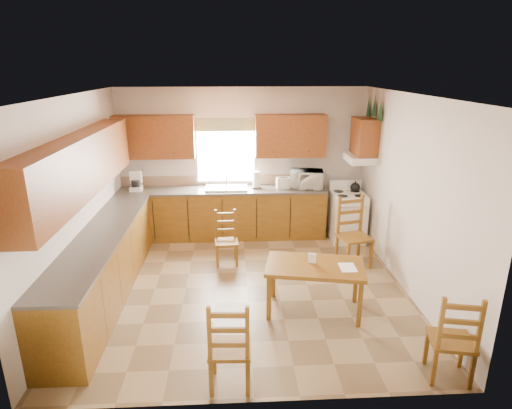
{
  "coord_description": "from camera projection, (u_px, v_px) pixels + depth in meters",
  "views": [
    {
      "loc": [
        -0.17,
        -5.53,
        3.05
      ],
      "look_at": [
        0.15,
        0.3,
        1.15
      ],
      "focal_mm": 30.0,
      "sensor_mm": 36.0,
      "label": 1
    }
  ],
  "objects": [
    {
      "name": "lower_cab_left",
      "position": [
        104.0,
        267.0,
        5.83
      ],
      "size": [
        0.6,
        3.6,
        0.88
      ],
      "primitive_type": "cube",
      "color": "brown",
      "rests_on": "floor"
    },
    {
      "name": "window_pane",
      "position": [
        226.0,
        152.0,
        7.81
      ],
      "size": [
        1.05,
        0.01,
        1.1
      ],
      "primitive_type": "cube",
      "color": "white",
      "rests_on": "wall_back"
    },
    {
      "name": "toaster",
      "position": [
        283.0,
        183.0,
        7.78
      ],
      "size": [
        0.26,
        0.19,
        0.2
      ],
      "primitive_type": "cube",
      "rotation": [
        0.0,
        0.0,
        0.14
      ],
      "color": "silver",
      "rests_on": "counter_back"
    },
    {
      "name": "chair_near_right",
      "position": [
        452.0,
        335.0,
        4.27
      ],
      "size": [
        0.48,
        0.47,
        0.98
      ],
      "primitive_type": "cube",
      "rotation": [
        0.0,
        0.0,
        2.94
      ],
      "color": "brown",
      "rests_on": "floor"
    },
    {
      "name": "backsplash",
      "position": [
        222.0,
        180.0,
        8.0
      ],
      "size": [
        3.75,
        0.01,
        0.18
      ],
      "primitive_type": "cube",
      "color": "#947459",
      "rests_on": "counter_back"
    },
    {
      "name": "wall_back",
      "position": [
        242.0,
        162.0,
        7.92
      ],
      "size": [
        4.5,
        4.5,
        0.0
      ],
      "primitive_type": "plane",
      "color": "beige",
      "rests_on": "floor"
    },
    {
      "name": "counter_left",
      "position": [
        100.0,
        235.0,
        5.68
      ],
      "size": [
        0.63,
        3.6,
        0.04
      ],
      "primitive_type": "cube",
      "color": "#4D4740",
      "rests_on": "lower_cab_left"
    },
    {
      "name": "dining_table",
      "position": [
        314.0,
        288.0,
        5.5
      ],
      "size": [
        1.34,
        0.92,
        0.66
      ],
      "primitive_type": "cube",
      "rotation": [
        0.0,
        0.0,
        -0.19
      ],
      "color": "brown",
      "rests_on": "floor"
    },
    {
      "name": "ceiling",
      "position": [
        245.0,
        95.0,
        5.37
      ],
      "size": [
        4.5,
        4.5,
        0.0
      ],
      "primitive_type": "plane",
      "color": "#975E32",
      "rests_on": "floor"
    },
    {
      "name": "sink_basin",
      "position": [
        226.0,
        188.0,
        7.75
      ],
      "size": [
        0.75,
        0.45,
        0.04
      ],
      "primitive_type": "cube",
      "color": "silver",
      "rests_on": "counter_back"
    },
    {
      "name": "wall_right",
      "position": [
        409.0,
        195.0,
        5.9
      ],
      "size": [
        4.5,
        4.5,
        0.0
      ],
      "primitive_type": "plane",
      "color": "beige",
      "rests_on": "floor"
    },
    {
      "name": "table_paper",
      "position": [
        348.0,
        267.0,
        5.32
      ],
      "size": [
        0.2,
        0.27,
        0.0
      ],
      "primitive_type": "cube",
      "rotation": [
        0.0,
        0.0,
        -0.02
      ],
      "color": "white",
      "rests_on": "dining_table"
    },
    {
      "name": "window_valance",
      "position": [
        225.0,
        124.0,
        7.64
      ],
      "size": [
        1.19,
        0.01,
        0.24
      ],
      "primitive_type": "cube",
      "color": "#405A2C",
      "rests_on": "wall_back"
    },
    {
      "name": "window_frame",
      "position": [
        226.0,
        152.0,
        7.82
      ],
      "size": [
        1.13,
        0.02,
        1.18
      ],
      "primitive_type": "cube",
      "color": "silver",
      "rests_on": "wall_back"
    },
    {
      "name": "range_hood",
      "position": [
        360.0,
        158.0,
        7.41
      ],
      "size": [
        0.44,
        0.62,
        0.12
      ],
      "primitive_type": "cube",
      "color": "silver",
      "rests_on": "wall_right"
    },
    {
      "name": "upper_cab_left",
      "position": [
        81.0,
        165.0,
        5.38
      ],
      "size": [
        0.33,
        3.6,
        0.75
      ],
      "primitive_type": "cube",
      "color": "brown",
      "rests_on": "wall_left"
    },
    {
      "name": "chair_far_right",
      "position": [
        355.0,
        233.0,
        6.7
      ],
      "size": [
        0.55,
        0.54,
        1.1
      ],
      "primitive_type": "cube",
      "rotation": [
        0.0,
        0.0,
        0.24
      ],
      "color": "brown",
      "rests_on": "floor"
    },
    {
      "name": "counter_back",
      "position": [
        222.0,
        190.0,
        7.76
      ],
      "size": [
        3.75,
        0.63,
        0.04
      ],
      "primitive_type": "cube",
      "color": "#4D4740",
      "rests_on": "lower_cab_back"
    },
    {
      "name": "upper_cab_back_right",
      "position": [
        290.0,
        136.0,
        7.66
      ],
      "size": [
        1.25,
        0.33,
        0.75
      ],
      "primitive_type": "cube",
      "color": "brown",
      "rests_on": "wall_back"
    },
    {
      "name": "wall_left",
      "position": [
        77.0,
        200.0,
        5.67
      ],
      "size": [
        4.5,
        4.5,
        0.0
      ],
      "primitive_type": "plane",
      "color": "beige",
      "rests_on": "floor"
    },
    {
      "name": "wall_front",
      "position": [
        255.0,
        275.0,
        3.65
      ],
      "size": [
        4.5,
        4.5,
        0.0
      ],
      "primitive_type": "plane",
      "color": "beige",
      "rests_on": "floor"
    },
    {
      "name": "upper_cab_stove",
      "position": [
        364.0,
        136.0,
        7.29
      ],
      "size": [
        0.33,
        0.62,
        0.62
      ],
      "primitive_type": "cube",
      "color": "brown",
      "rests_on": "wall_right"
    },
    {
      "name": "lower_cab_back",
      "position": [
        223.0,
        214.0,
        7.9
      ],
      "size": [
        3.75,
        0.6,
        0.88
      ],
      "primitive_type": "cube",
      "color": "brown",
      "rests_on": "floor"
    },
    {
      "name": "pine_decal_a",
      "position": [
        381.0,
        110.0,
        6.85
      ],
      "size": [
        0.22,
        0.22,
        0.36
      ],
      "primitive_type": "cone",
      "color": "#194525",
      "rests_on": "wall_right"
    },
    {
      "name": "chair_near_left",
      "position": [
        230.0,
        342.0,
        4.15
      ],
      "size": [
        0.43,
        0.41,
        0.98
      ],
      "primitive_type": "cube",
      "rotation": [
        0.0,
        0.0,
        3.09
      ],
      "color": "brown",
      "rests_on": "floor"
    },
    {
      "name": "chair_far_left",
      "position": [
        226.0,
        239.0,
        6.8
      ],
      "size": [
        0.38,
        0.37,
        0.86
      ],
      "primitive_type": "cube",
      "rotation": [
        0.0,
        0.0,
        0.07
      ],
      "color": "brown",
      "rests_on": "floor"
    },
    {
      "name": "paper_towel",
      "position": [
        256.0,
        180.0,
        7.76
      ],
      "size": [
        0.16,
        0.16,
        0.31
      ],
      "primitive_type": "cylinder",
      "rotation": [
        0.0,
        0.0,
        0.2
      ],
      "color": "white",
      "rests_on": "counter_back"
    },
    {
      "name": "pine_decal_c",
      "position": [
        369.0,
        106.0,
        7.45
      ],
      "size": [
        0.22,
        0.22,
        0.36
      ],
      "primitive_type": "cone",
      "color": "#194525",
      "rests_on": "wall_right"
    },
    {
      "name": "microwave",
      "position": [
        306.0,
        179.0,
        7.78
      ],
      "size": [
        0.59,
        0.47,
        0.33
      ],
      "primitive_type": "imported",
      "rotation": [
        0.0,
        0.0,
        -0.14
      ],
      "color": "silver",
      "rests_on": "counter_back"
    },
    {
      "name": "stove",
      "position": [
        347.0,
        218.0,
        7.73
      ],
      "size": [
        0.59,
        0.61,
        0.87
      ],
      "primitive_type": "cube",
      "rotation": [
        0.0,
        0.0,
        -0.01
      ],
      "color": "silver",
      "rests_on": "floor"
    },
    {
      "name": "table_card",
      "position": [
        312.0,
        258.0,
        5.43
      ],
      "size": [
        0.1,
        0.05,
        0.13
      ],
      "primitive_type": "cube",
      "rotation": [
        0.0,
        0.0,
        -0.31
      ],
      "color": "white",
      "rests_on": "dining_table"
    },
    {
      "name": "upper_cab_back_left",
      "position": [
        154.0,
        137.0,
        7.53
      ],
      "size": [
        1.41,
        0.33,
        0.75
      ],
      "primitive_type": "cube",
      "color": "brown",
      "rests_on": "wall_back"
    },
    {
      "name": "floor",
      "position": [
        247.0,
        286.0,
        6.21
      ],
      "size": [
        4.5,
        4.5,
        0.0
      ],
      "primitive_type": "plane",
      "color": "olive",
      "rests_on": "ground"
    },
    {
      "name": "coffeemaker",
      "position": [
        135.0,
        181.0,
        7.6
      ],
      "size": [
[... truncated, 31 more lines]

